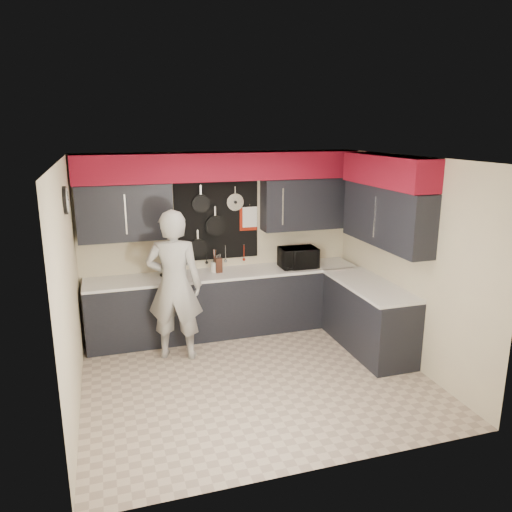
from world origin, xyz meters
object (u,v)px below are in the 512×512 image
object	(u,v)px
utensil_crock	(215,267)
microwave	(298,257)
person	(174,285)
knife_block	(218,265)
coffee_maker	(169,263)

from	to	relation	value
utensil_crock	microwave	bearing A→B (deg)	-5.96
utensil_crock	person	world-z (taller)	person
knife_block	coffee_maker	xyz separation A→B (m)	(-0.69, 0.01, 0.08)
utensil_crock	coffee_maker	world-z (taller)	coffee_maker
utensil_crock	person	xyz separation A→B (m)	(-0.67, -0.64, -0.02)
coffee_maker	person	xyz separation A→B (m)	(-0.02, -0.61, -0.13)
microwave	knife_block	size ratio (longest dim) A/B	2.59
knife_block	person	xyz separation A→B (m)	(-0.71, -0.61, -0.05)
knife_block	coffee_maker	bearing A→B (deg)	172.94
knife_block	person	world-z (taller)	person
utensil_crock	coffee_maker	distance (m)	0.66
microwave	utensil_crock	size ratio (longest dim) A/B	3.62
knife_block	microwave	bearing A→B (deg)	-10.94
microwave	coffee_maker	bearing A→B (deg)	177.67
knife_block	utensil_crock	xyz separation A→B (m)	(-0.05, 0.04, -0.03)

